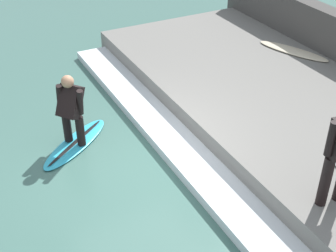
{
  "coord_description": "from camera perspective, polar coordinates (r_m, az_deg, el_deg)",
  "views": [
    {
      "loc": [
        -2.73,
        -6.44,
        5.43
      ],
      "look_at": [
        0.62,
        0.0,
        0.7
      ],
      "focal_mm": 50.0,
      "sensor_mm": 36.0,
      "label": 1
    }
  ],
  "objects": [
    {
      "name": "surfboard_riding",
      "position": [
        9.54,
        -11.2,
        -2.09
      ],
      "size": [
        1.87,
        1.59,
        0.07
      ],
      "color": "#2DADD1",
      "rests_on": "ground_plane"
    },
    {
      "name": "concrete_ledge",
      "position": [
        10.34,
        14.3,
        1.98
      ],
      "size": [
        4.4,
        10.75,
        0.52
      ],
      "primitive_type": "cube",
      "color": "slate",
      "rests_on": "ground_plane"
    },
    {
      "name": "surfboard_spare",
      "position": [
        12.42,
        15.03,
        8.82
      ],
      "size": [
        1.12,
        1.94,
        0.06
      ],
      "color": "beige",
      "rests_on": "concrete_ledge"
    },
    {
      "name": "wave_foam_crest",
      "position": [
        9.11,
        1.52,
        -2.76
      ],
      "size": [
        0.81,
        10.21,
        0.19
      ],
      "primitive_type": "cube",
      "color": "silver",
      "rests_on": "ground_plane"
    },
    {
      "name": "surfer_riding",
      "position": [
        9.09,
        -11.76,
        2.29
      ],
      "size": [
        0.63,
        0.62,
        1.48
      ],
      "color": "black",
      "rests_on": "surfboard_riding"
    },
    {
      "name": "ground_plane",
      "position": [
        8.85,
        -3.59,
        -4.82
      ],
      "size": [
        28.0,
        28.0,
        0.0
      ],
      "primitive_type": "plane",
      "color": "#426B60"
    }
  ]
}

